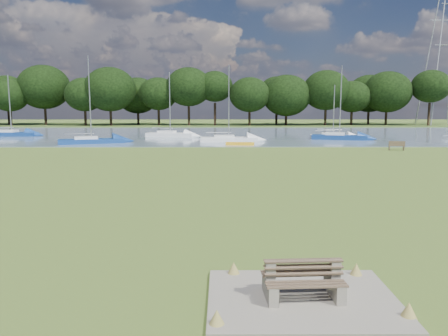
{
  "coord_description": "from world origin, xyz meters",
  "views": [
    {
      "loc": [
        -1.79,
        -23.24,
        4.36
      ],
      "look_at": [
        -1.7,
        -2.0,
        1.28
      ],
      "focal_mm": 35.0,
      "sensor_mm": 36.0,
      "label": 1
    }
  ],
  "objects_px": {
    "kayak": "(240,144)",
    "sailboat_2": "(11,133)",
    "sailboat_9": "(170,133)",
    "riverbank_bench": "(397,146)",
    "sailboat_6": "(332,135)",
    "bench_pair": "(303,281)",
    "sailboat_4": "(339,135)",
    "sailboat_0": "(228,138)",
    "pylon": "(447,20)",
    "sailboat_3": "(91,139)"
  },
  "relations": [
    {
      "from": "bench_pair",
      "to": "sailboat_6",
      "type": "relative_size",
      "value": 0.26
    },
    {
      "from": "sailboat_2",
      "to": "sailboat_9",
      "type": "bearing_deg",
      "value": 0.19
    },
    {
      "from": "sailboat_0",
      "to": "sailboat_2",
      "type": "relative_size",
      "value": 1.07
    },
    {
      "from": "sailboat_0",
      "to": "sailboat_3",
      "type": "relative_size",
      "value": 0.92
    },
    {
      "from": "riverbank_bench",
      "to": "kayak",
      "type": "distance_m",
      "value": 15.85
    },
    {
      "from": "bench_pair",
      "to": "kayak",
      "type": "relative_size",
      "value": 0.59
    },
    {
      "from": "sailboat_0",
      "to": "sailboat_3",
      "type": "distance_m",
      "value": 15.86
    },
    {
      "from": "bench_pair",
      "to": "sailboat_2",
      "type": "height_order",
      "value": "sailboat_2"
    },
    {
      "from": "bench_pair",
      "to": "sailboat_2",
      "type": "relative_size",
      "value": 0.21
    },
    {
      "from": "bench_pair",
      "to": "kayak",
      "type": "height_order",
      "value": "bench_pair"
    },
    {
      "from": "pylon",
      "to": "sailboat_4",
      "type": "height_order",
      "value": "pylon"
    },
    {
      "from": "kayak",
      "to": "sailboat_2",
      "type": "distance_m",
      "value": 34.31
    },
    {
      "from": "riverbank_bench",
      "to": "sailboat_4",
      "type": "bearing_deg",
      "value": 113.45
    },
    {
      "from": "bench_pair",
      "to": "sailboat_0",
      "type": "distance_m",
      "value": 42.95
    },
    {
      "from": "sailboat_0",
      "to": "sailboat_9",
      "type": "relative_size",
      "value": 1.04
    },
    {
      "from": "kayak",
      "to": "sailboat_6",
      "type": "height_order",
      "value": "sailboat_6"
    },
    {
      "from": "kayak",
      "to": "sailboat_4",
      "type": "xyz_separation_m",
      "value": [
        12.75,
        7.62,
        0.37
      ]
    },
    {
      "from": "riverbank_bench",
      "to": "sailboat_2",
      "type": "bearing_deg",
      "value": 171.58
    },
    {
      "from": "pylon",
      "to": "sailboat_4",
      "type": "distance_m",
      "value": 54.16
    },
    {
      "from": "sailboat_2",
      "to": "sailboat_9",
      "type": "height_order",
      "value": "sailboat_9"
    },
    {
      "from": "riverbank_bench",
      "to": "bench_pair",
      "type": "bearing_deg",
      "value": -100.7
    },
    {
      "from": "sailboat_0",
      "to": "sailboat_2",
      "type": "xyz_separation_m",
      "value": [
        -30.18,
        8.85,
        0.06
      ]
    },
    {
      "from": "pylon",
      "to": "kayak",
      "type": "bearing_deg",
      "value": -134.06
    },
    {
      "from": "kayak",
      "to": "sailboat_2",
      "type": "height_order",
      "value": "sailboat_2"
    },
    {
      "from": "riverbank_bench",
      "to": "sailboat_2",
      "type": "xyz_separation_m",
      "value": [
        -46.31,
        19.18,
        0.09
      ]
    },
    {
      "from": "kayak",
      "to": "sailboat_9",
      "type": "height_order",
      "value": "sailboat_9"
    },
    {
      "from": "bench_pair",
      "to": "sailboat_4",
      "type": "relative_size",
      "value": 0.2
    },
    {
      "from": "sailboat_3",
      "to": "sailboat_4",
      "type": "bearing_deg",
      "value": -9.52
    },
    {
      "from": "sailboat_2",
      "to": "sailboat_3",
      "type": "xyz_separation_m",
      "value": [
        14.57,
        -11.63,
        -0.03
      ]
    },
    {
      "from": "sailboat_2",
      "to": "sailboat_3",
      "type": "distance_m",
      "value": 18.64
    },
    {
      "from": "pylon",
      "to": "sailboat_3",
      "type": "xyz_separation_m",
      "value": [
        -61.36,
        -43.84,
        -21.3
      ]
    },
    {
      "from": "sailboat_0",
      "to": "sailboat_4",
      "type": "xyz_separation_m",
      "value": [
        13.98,
        2.69,
        0.08
      ]
    },
    {
      "from": "sailboat_6",
      "to": "pylon",
      "type": "bearing_deg",
      "value": 54.5
    },
    {
      "from": "sailboat_2",
      "to": "riverbank_bench",
      "type": "bearing_deg",
      "value": -17.89
    },
    {
      "from": "sailboat_6",
      "to": "bench_pair",
      "type": "bearing_deg",
      "value": -99.01
    },
    {
      "from": "bench_pair",
      "to": "pylon",
      "type": "xyz_separation_m",
      "value": [
        44.66,
        84.0,
        21.35
      ]
    },
    {
      "from": "sailboat_0",
      "to": "sailboat_6",
      "type": "height_order",
      "value": "sailboat_0"
    },
    {
      "from": "sailboat_3",
      "to": "sailboat_0",
      "type": "bearing_deg",
      "value": -9.9
    },
    {
      "from": "pylon",
      "to": "sailboat_6",
      "type": "xyz_separation_m",
      "value": [
        -32.06,
        -36.45,
        -21.37
      ]
    },
    {
      "from": "kayak",
      "to": "pylon",
      "type": "distance_m",
      "value": 67.56
    },
    {
      "from": "sailboat_4",
      "to": "kayak",
      "type": "bearing_deg",
      "value": -130.8
    },
    {
      "from": "riverbank_bench",
      "to": "sailboat_6",
      "type": "distance_m",
      "value": 15.15
    },
    {
      "from": "sailboat_2",
      "to": "bench_pair",
      "type": "bearing_deg",
      "value": -54.27
    },
    {
      "from": "kayak",
      "to": "sailboat_2",
      "type": "relative_size",
      "value": 0.37
    },
    {
      "from": "sailboat_4",
      "to": "sailboat_6",
      "type": "relative_size",
      "value": 1.33
    },
    {
      "from": "sailboat_2",
      "to": "sailboat_4",
      "type": "height_order",
      "value": "sailboat_4"
    },
    {
      "from": "sailboat_6",
      "to": "kayak",
      "type": "bearing_deg",
      "value": -136.67
    },
    {
      "from": "sailboat_2",
      "to": "sailboat_4",
      "type": "bearing_deg",
      "value": -3.33
    },
    {
      "from": "sailboat_2",
      "to": "sailboat_0",
      "type": "bearing_deg",
      "value": -11.73
    },
    {
      "from": "kayak",
      "to": "sailboat_4",
      "type": "bearing_deg",
      "value": 39.39
    }
  ]
}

